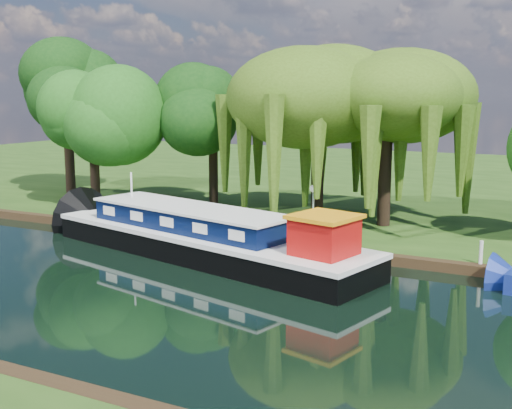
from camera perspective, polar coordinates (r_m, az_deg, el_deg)
The scene contains 10 objects.
ground at distance 24.26m, azimuth -5.53°, elevation -8.41°, with size 120.00×120.00×0.00m, color black.
far_bank at distance 55.31m, azimuth 13.72°, elevation 1.96°, with size 120.00×52.00×0.45m, color #203F11.
dutch_barge at distance 30.06m, azimuth -4.46°, elevation -2.97°, with size 18.06×8.02×3.72m.
willow_left at distance 36.10m, azimuth 5.59°, elevation 9.21°, with size 7.75×7.75×9.28m.
willow_right at distance 35.15m, azimuth 11.58°, elevation 8.32°, with size 7.09×7.09×8.63m.
tree_far_left at distance 40.81m, azimuth -14.35°, elevation 7.75°, with size 5.29×5.29×8.52m.
tree_far_back at distance 48.16m, azimuth -16.50°, elevation 9.20°, with size 5.89×5.89×9.90m.
tree_far_mid at distance 40.33m, azimuth -3.87°, elevation 7.78°, with size 5.02×5.02×8.21m.
lamppost at distance 32.60m, azimuth 5.10°, elevation 0.72°, with size 0.36×0.36×2.56m.
mooring_posts at distance 31.37m, azimuth 1.93°, elevation -2.34°, with size 19.16×0.16×1.00m.
Camera 1 is at (12.46, -19.38, 7.61)m, focal length 45.00 mm.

